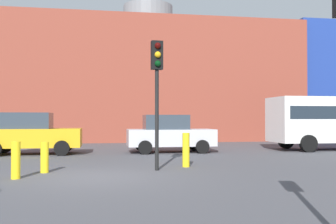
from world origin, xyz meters
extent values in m
plane|color=#47474C|center=(0.00, 0.00, 0.00)|extent=(200.00, 200.00, 0.00)
cube|color=brown|center=(3.76, 20.41, 4.39)|extent=(21.90, 10.93, 8.78)
cube|color=navy|center=(19.46, 20.41, 4.55)|extent=(9.49, 9.84, 9.10)
cylinder|color=slate|center=(3.76, 20.41, 9.78)|extent=(4.00, 4.00, 2.00)
cube|color=gold|center=(-3.01, 7.46, 0.75)|extent=(4.37, 1.87, 0.83)
cube|color=#333D47|center=(-3.27, 7.46, 1.53)|extent=(2.18, 1.66, 0.73)
cylinder|color=black|center=(-1.61, 8.41, 0.33)|extent=(0.67, 0.23, 0.67)
cylinder|color=black|center=(-1.61, 6.50, 0.33)|extent=(0.67, 0.23, 0.67)
cylinder|color=black|center=(-4.42, 8.41, 0.33)|extent=(0.67, 0.23, 0.67)
cube|color=silver|center=(3.40, 7.46, 0.71)|extent=(4.16, 1.78, 0.79)
cube|color=#333D47|center=(3.15, 7.46, 1.46)|extent=(2.08, 1.58, 0.69)
cylinder|color=black|center=(4.73, 8.37, 0.32)|extent=(0.63, 0.22, 0.63)
cylinder|color=black|center=(4.73, 6.55, 0.32)|extent=(0.63, 0.22, 0.63)
cylinder|color=black|center=(2.06, 8.37, 0.32)|extent=(0.63, 0.22, 0.63)
cylinder|color=black|center=(2.06, 6.55, 0.32)|extent=(0.63, 0.22, 0.63)
cube|color=white|center=(12.17, 7.57, 1.57)|extent=(6.80, 2.30, 2.30)
cube|color=#1E2833|center=(12.17, 7.57, 1.92)|extent=(6.26, 2.32, 0.64)
cylinder|color=black|center=(9.97, 8.74, 0.42)|extent=(0.84, 0.28, 0.84)
cylinder|color=black|center=(9.97, 6.40, 0.42)|extent=(0.84, 0.28, 0.84)
cylinder|color=black|center=(1.84, 1.07, 1.58)|extent=(0.12, 0.12, 3.17)
cube|color=black|center=(1.84, 1.07, 3.62)|extent=(0.37, 0.26, 0.90)
sphere|color=#3C0605|center=(1.85, 0.93, 3.90)|extent=(0.20, 0.20, 0.20)
sphere|color=#F2A514|center=(1.85, 0.93, 3.62)|extent=(0.20, 0.20, 0.20)
sphere|color=black|center=(1.85, 0.93, 3.34)|extent=(0.20, 0.20, 0.20)
cylinder|color=yellow|center=(-1.55, 1.08, 0.46)|extent=(0.24, 0.24, 0.92)
cylinder|color=yellow|center=(-2.14, -0.02, 0.50)|extent=(0.24, 0.24, 1.01)
cylinder|color=yellow|center=(2.93, 1.76, 0.57)|extent=(0.24, 0.24, 1.14)
camera|label=1|loc=(0.18, -11.05, 1.62)|focal=41.64mm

